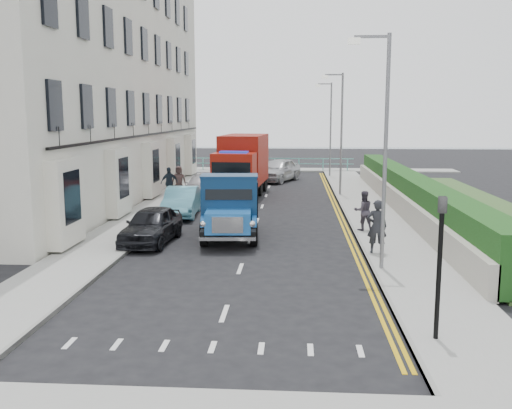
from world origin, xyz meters
The scene contains 23 objects.
ground centered at (0.00, 0.00, 0.00)m, with size 120.00×120.00×0.00m, color black.
pavement_west centered at (-5.20, 9.00, 0.06)m, with size 2.40×38.00×0.12m, color gray.
pavement_east centered at (5.30, 9.00, 0.06)m, with size 2.60×38.00×0.12m, color gray.
promenade centered at (0.00, 29.00, 0.06)m, with size 30.00×2.50×0.12m, color gray.
sea_plane centered at (0.00, 60.00, 0.00)m, with size 120.00×120.00×0.00m, color #4D6169.
terrace_west centered at (-9.47, 13.00, 7.17)m, with size 6.31×30.20×14.25m.
garden_east centered at (7.21, 9.00, 0.90)m, with size 1.45×28.00×1.75m.
seafront_railing centered at (0.00, 28.20, 0.58)m, with size 13.00×0.08×1.11m.
lamp_near centered at (4.18, -2.00, 4.00)m, with size 1.23×0.18×7.00m.
lamp_mid centered at (4.18, 14.00, 4.00)m, with size 1.23×0.18×7.00m.
lamp_far centered at (4.18, 24.00, 4.00)m, with size 1.23×0.18×7.00m.
traffic_signal centered at (4.60, -7.50, 2.07)m, with size 0.16×0.20×3.10m.
bedford_lorry centered at (-0.76, 1.90, 1.13)m, with size 2.43×5.35×2.46m.
red_lorry centered at (-1.37, 13.70, 1.87)m, with size 2.74×6.84×3.51m.
parked_car_front centered at (-3.60, 1.33, 0.67)m, with size 1.59×3.94×1.34m, color black.
parked_car_mid centered at (-3.60, 7.00, 0.67)m, with size 1.42×4.08×1.34m, color #56A2B9.
parked_car_rear centered at (-3.60, 13.10, 0.64)m, with size 1.80×4.43×1.29m, color silver.
seafront_car_left centered at (-2.87, 21.96, 0.81)m, with size 2.69×5.84×1.62m, color black.
seafront_car_right centered at (0.50, 21.08, 0.82)m, with size 1.93×4.79×1.63m, color #AAACAF.
pedestrian_east_near centered at (4.40, -0.15, 1.02)m, with size 0.66×0.43×1.80m, color #222327.
pedestrian_east_far centered at (4.40, 3.65, 0.91)m, with size 0.77×0.60×1.59m, color #38333E.
pedestrian_west_near centered at (-5.28, 12.07, 0.96)m, with size 0.99×0.41×1.68m, color #1B2732.
pedestrian_west_far centered at (-4.91, 12.79, 0.97)m, with size 0.83×0.54×1.69m, color #473533.
Camera 1 is at (1.64, -18.96, 4.72)m, focal length 40.00 mm.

